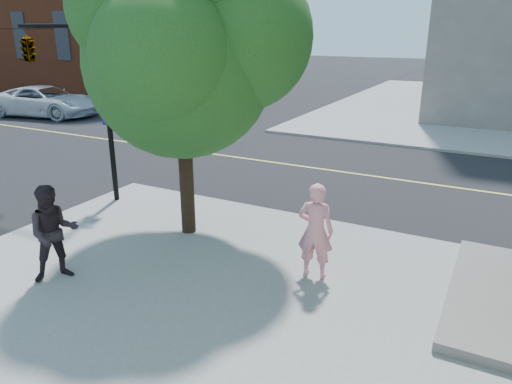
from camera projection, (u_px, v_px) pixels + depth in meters
The scene contains 9 objects.
ground at pixel (159, 192), 14.30m from camera, with size 140.00×140.00×0.00m, color black.
road_ew at pixel (235, 157), 18.06m from camera, with size 140.00×9.00×0.01m, color black.
road_ns at pixel (34, 168), 16.72m from camera, with size 9.00×140.00×0.01m, color black.
sidewalk_nw at pixel (107, 82), 42.39m from camera, with size 26.00×25.00×0.12m, color gray.
man_on_phone at pixel (315, 231), 8.93m from camera, with size 0.68×0.45×1.87m, color pink.
pedestrian at pixel (54, 233), 8.86m from camera, with size 0.90×0.70×1.85m, color black.
street_tree at pixel (184, 40), 9.82m from camera, with size 4.99×4.53×6.62m.
signal_pole at pixel (39, 51), 13.06m from camera, with size 4.24×0.48×4.79m.
car_a at pixel (45, 101), 26.12m from camera, with size 2.71×5.88×1.63m, color silver.
Camera 1 is at (8.86, -10.61, 4.65)m, focal length 33.61 mm.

